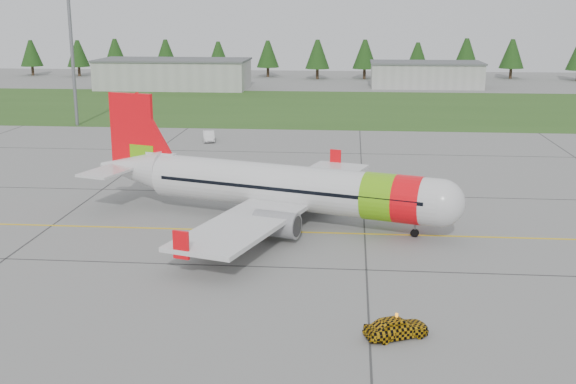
# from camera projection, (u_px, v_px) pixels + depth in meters

# --- Properties ---
(ground) EXTENTS (320.00, 320.00, 0.00)m
(ground) POSITION_uv_depth(u_px,v_px,m) (218.00, 265.00, 48.86)
(ground) COLOR gray
(ground) RESTS_ON ground
(aircraft) EXTENTS (31.51, 29.83, 9.84)m
(aircraft) POSITION_uv_depth(u_px,v_px,m) (282.00, 187.00, 58.48)
(aircraft) COLOR silver
(aircraft) RESTS_ON ground
(follow_me_car) EXTENTS (1.65, 1.76, 3.47)m
(follow_me_car) POSITION_uv_depth(u_px,v_px,m) (397.00, 307.00, 37.73)
(follow_me_car) COLOR #DEA40C
(follow_me_car) RESTS_ON ground
(service_van) EXTENTS (1.69, 1.63, 4.06)m
(service_van) POSITION_uv_depth(u_px,v_px,m) (209.00, 126.00, 94.40)
(service_van) COLOR silver
(service_van) RESTS_ON ground
(grass_strip) EXTENTS (320.00, 50.00, 0.03)m
(grass_strip) POSITION_uv_depth(u_px,v_px,m) (302.00, 107.00, 128.02)
(grass_strip) COLOR #30561E
(grass_strip) RESTS_ON ground
(taxi_guideline) EXTENTS (120.00, 0.25, 0.02)m
(taxi_guideline) POSITION_uv_depth(u_px,v_px,m) (237.00, 230.00, 56.58)
(taxi_guideline) COLOR gold
(taxi_guideline) RESTS_ON ground
(hangar_west) EXTENTS (32.00, 14.00, 6.00)m
(hangar_west) POSITION_uv_depth(u_px,v_px,m) (174.00, 75.00, 156.89)
(hangar_west) COLOR #A8A8A3
(hangar_west) RESTS_ON ground
(hangar_east) EXTENTS (24.00, 12.00, 5.20)m
(hangar_east) POSITION_uv_depth(u_px,v_px,m) (426.00, 75.00, 159.99)
(hangar_east) COLOR #A8A8A3
(hangar_east) RESTS_ON ground
(floodlight_mast) EXTENTS (0.50, 0.50, 20.00)m
(floodlight_mast) POSITION_uv_depth(u_px,v_px,m) (72.00, 58.00, 105.14)
(floodlight_mast) COLOR slate
(floodlight_mast) RESTS_ON ground
(treeline) EXTENTS (160.00, 8.00, 10.00)m
(treeline) POSITION_uv_depth(u_px,v_px,m) (318.00, 58.00, 180.86)
(treeline) COLOR #1C3F14
(treeline) RESTS_ON ground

